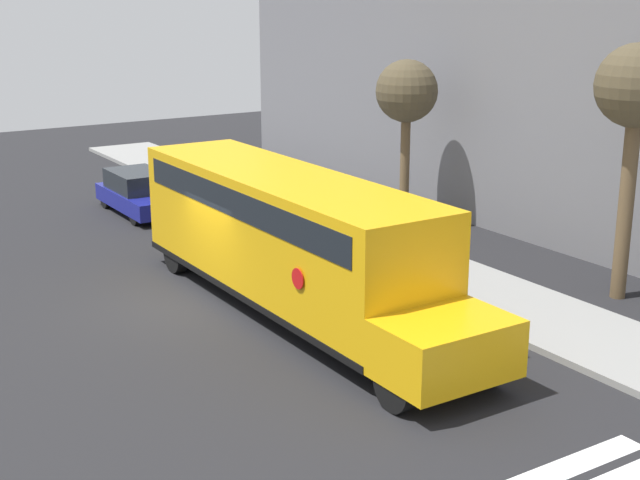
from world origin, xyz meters
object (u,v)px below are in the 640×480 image
at_px(tree_far_sidewalk, 407,94).
at_px(parked_car, 139,193).
at_px(tree_near_sidewalk, 637,95).
at_px(school_bus, 289,234).

bearing_deg(tree_far_sidewalk, parked_car, -132.57).
bearing_deg(tree_near_sidewalk, tree_far_sidewalk, -179.11).
distance_m(parked_car, tree_near_sidewalk, 16.61).
bearing_deg(tree_far_sidewalk, tree_near_sidewalk, 0.89).
height_order(parked_car, tree_far_sidewalk, tree_far_sidewalk).
relative_size(school_bus, tree_near_sidewalk, 1.91).
distance_m(parked_car, tree_far_sidewalk, 9.64).
relative_size(parked_car, tree_far_sidewalk, 0.79).
bearing_deg(tree_far_sidewalk, school_bus, -55.75).
bearing_deg(parked_car, tree_near_sidewalk, 24.86).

